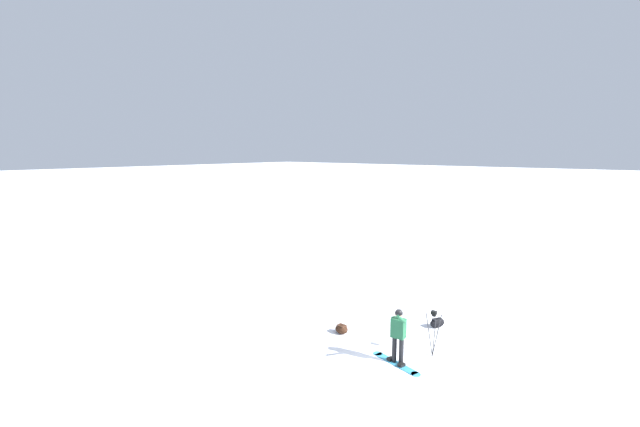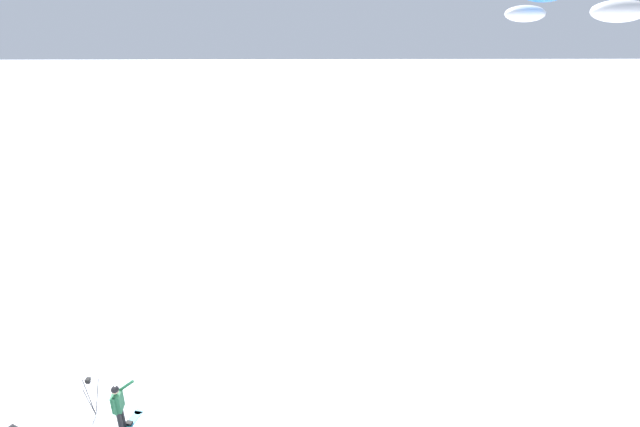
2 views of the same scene
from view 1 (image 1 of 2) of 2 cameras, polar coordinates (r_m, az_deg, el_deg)
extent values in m
plane|color=white|center=(13.50, 9.74, -19.06)|extent=(300.00, 300.00, 0.00)
cylinder|color=black|center=(13.12, 11.02, -17.97)|extent=(0.14, 0.14, 0.81)
cylinder|color=black|center=(13.20, 10.11, -17.77)|extent=(0.14, 0.14, 0.81)
cube|color=#1E5938|center=(12.86, 10.65, -15.10)|extent=(0.29, 0.42, 0.58)
sphere|color=tan|center=(12.70, 10.71, -13.34)|extent=(0.22, 0.22, 0.22)
sphere|color=black|center=(12.69, 10.71, -13.21)|extent=(0.23, 0.23, 0.23)
cylinder|color=#1E5938|center=(12.43, 11.01, -13.99)|extent=(0.53, 0.14, 0.40)
cylinder|color=#1E5938|center=(12.95, 9.86, -14.91)|extent=(0.09, 0.09, 0.58)
cube|color=teal|center=(13.30, 10.31, -19.48)|extent=(0.61, 1.53, 0.02)
cylinder|color=teal|center=(12.86, 12.94, -20.59)|extent=(0.27, 0.27, 0.02)
cylinder|color=teal|center=(13.75, 7.88, -18.41)|extent=(0.27, 0.27, 0.02)
cube|color=black|center=(13.14, 11.06, -19.61)|extent=(0.23, 0.18, 0.08)
cube|color=black|center=(13.40, 9.59, -18.97)|extent=(0.23, 0.18, 0.08)
ellipsoid|color=black|center=(14.91, 2.96, -15.48)|extent=(0.40, 0.49, 0.31)
cube|color=#402618|center=(14.87, 2.96, -15.10)|extent=(0.24, 0.29, 0.08)
cylinder|color=#262628|center=(13.76, 14.69, -15.69)|extent=(0.08, 0.31, 1.29)
cylinder|color=#262628|center=(13.56, 15.30, -16.09)|extent=(0.26, 0.20, 1.29)
cylinder|color=#262628|center=(13.77, 15.67, -15.72)|extent=(0.28, 0.17, 1.29)
cube|color=black|center=(13.43, 15.29, -13.24)|extent=(0.10, 0.10, 0.06)
cube|color=black|center=(13.40, 15.31, -12.92)|extent=(0.12, 0.16, 0.10)
ellipsoid|color=black|center=(15.90, 15.71, -14.18)|extent=(0.65, 0.52, 0.33)
cube|color=black|center=(15.85, 15.72, -13.79)|extent=(0.39, 0.31, 0.08)
camera|label=2|loc=(18.01, -36.79, 24.11)|focal=26.60mm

